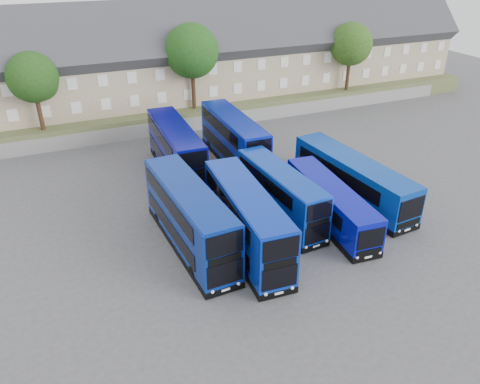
# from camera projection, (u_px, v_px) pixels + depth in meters

# --- Properties ---
(ground) EXTENTS (120.00, 120.00, 0.00)m
(ground) POSITION_uv_depth(u_px,v_px,m) (284.00, 247.00, 32.24)
(ground) COLOR #49484E
(ground) RESTS_ON ground
(retaining_wall) EXTENTS (70.00, 0.40, 1.50)m
(retaining_wall) POSITION_uv_depth(u_px,v_px,m) (182.00, 125.00, 51.29)
(retaining_wall) COLOR slate
(retaining_wall) RESTS_ON ground
(earth_bank) EXTENTS (80.00, 20.00, 2.00)m
(earth_bank) POSITION_uv_depth(u_px,v_px,m) (159.00, 98.00, 59.26)
(earth_bank) COLOR #4E542F
(earth_bank) RESTS_ON ground
(terrace_row) EXTENTS (66.00, 10.40, 11.20)m
(terrace_row) POSITION_uv_depth(u_px,v_px,m) (213.00, 55.00, 55.44)
(terrace_row) COLOR gray
(terrace_row) RESTS_ON earth_bank
(dd_front_left) EXTENTS (3.26, 11.48, 4.51)m
(dd_front_left) POSITION_uv_depth(u_px,v_px,m) (190.00, 219.00, 31.31)
(dd_front_left) COLOR navy
(dd_front_left) RESTS_ON ground
(dd_front_mid) EXTENTS (3.17, 11.15, 4.38)m
(dd_front_mid) POSITION_uv_depth(u_px,v_px,m) (247.00, 221.00, 31.17)
(dd_front_mid) COLOR #0928A6
(dd_front_mid) RESTS_ON ground
(dd_front_right) EXTENTS (2.84, 9.96, 3.91)m
(dd_front_right) POSITION_uv_depth(u_px,v_px,m) (280.00, 195.00, 34.83)
(dd_front_right) COLOR #082FA1
(dd_front_right) RESTS_ON ground
(dd_rear_left) EXTENTS (2.88, 11.29, 4.46)m
(dd_rear_left) POSITION_uv_depth(u_px,v_px,m) (176.00, 151.00, 41.51)
(dd_rear_left) COLOR #070881
(dd_rear_left) RESTS_ON ground
(dd_rear_right) EXTENTS (2.65, 11.24, 4.46)m
(dd_rear_right) POSITION_uv_depth(u_px,v_px,m) (234.00, 140.00, 43.66)
(dd_rear_right) COLOR #081D9D
(dd_rear_right) RESTS_ON ground
(coach_east_a) EXTENTS (3.11, 10.97, 2.96)m
(coach_east_a) POSITION_uv_depth(u_px,v_px,m) (330.00, 204.00, 34.58)
(coach_east_a) COLOR #080FA4
(coach_east_a) RESTS_ON ground
(coach_east_b) EXTENTS (3.73, 12.67, 3.42)m
(coach_east_b) POSITION_uv_depth(u_px,v_px,m) (352.00, 179.00, 37.69)
(coach_east_b) COLOR #083698
(coach_east_b) RESTS_ON ground
(tree_west) EXTENTS (4.80, 4.80, 7.65)m
(tree_west) POSITION_uv_depth(u_px,v_px,m) (34.00, 79.00, 44.39)
(tree_west) COLOR #382314
(tree_west) RESTS_ON earth_bank
(tree_mid) EXTENTS (5.76, 5.76, 9.18)m
(tree_mid) POSITION_uv_depth(u_px,v_px,m) (193.00, 53.00, 49.85)
(tree_mid) COLOR #382314
(tree_mid) RESTS_ON earth_bank
(tree_east) EXTENTS (5.12, 5.12, 8.16)m
(tree_east) POSITION_uv_depth(u_px,v_px,m) (352.00, 46.00, 56.68)
(tree_east) COLOR #382314
(tree_east) RESTS_ON earth_bank
(tree_far) EXTENTS (5.44, 5.44, 8.67)m
(tree_far) POSITION_uv_depth(u_px,v_px,m) (358.00, 30.00, 64.26)
(tree_far) COLOR #382314
(tree_far) RESTS_ON earth_bank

